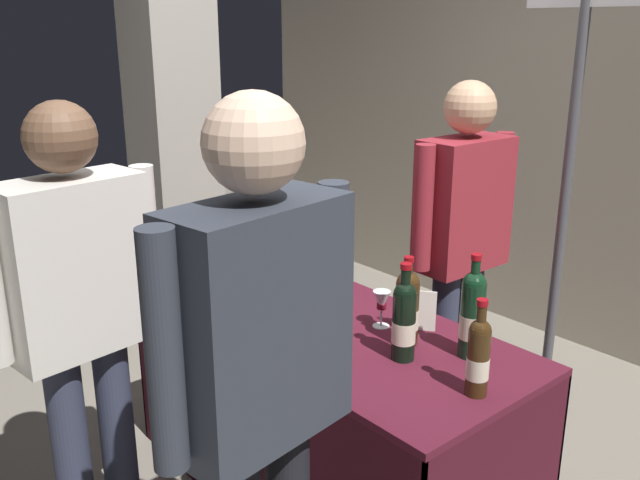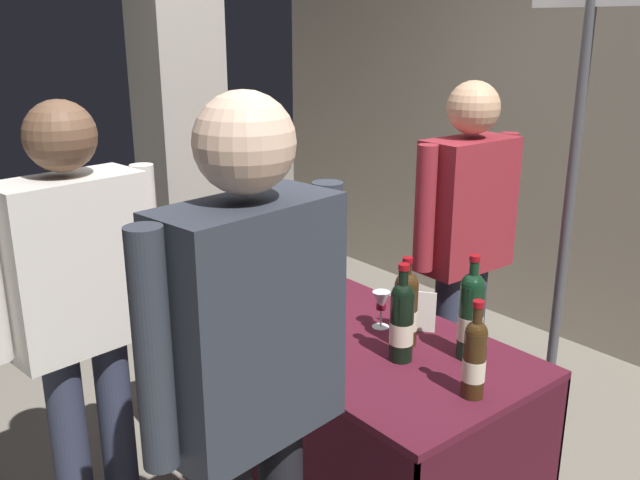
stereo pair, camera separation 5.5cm
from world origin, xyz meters
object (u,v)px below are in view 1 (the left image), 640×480
wine_glass_near_vendor (382,302)px  taster_foreground_right (79,301)px  display_bottle_0 (404,319)px  concrete_pillar (168,46)px  booth_signpost (569,159)px  flower_vase (283,263)px  vendor_presenter (462,232)px  featured_wine_bottle (203,247)px  tasting_table (320,376)px

wine_glass_near_vendor → taster_foreground_right: 1.02m
display_bottle_0 → wine_glass_near_vendor: display_bottle_0 is taller
concrete_pillar → booth_signpost: bearing=20.6°
wine_glass_near_vendor → booth_signpost: booth_signpost is taller
wine_glass_near_vendor → booth_signpost: (0.10, 0.98, 0.41)m
flower_vase → vendor_presenter: size_ratio=0.24×
featured_wine_bottle → tasting_table: bearing=9.0°
tasting_table → featured_wine_bottle: (-0.64, -0.10, 0.38)m
featured_wine_bottle → booth_signpost: booth_signpost is taller
tasting_table → wine_glass_near_vendor: bearing=29.3°
concrete_pillar → vendor_presenter: (1.69, 0.44, -0.74)m
concrete_pillar → taster_foreground_right: (1.39, -1.13, -0.74)m
featured_wine_bottle → flower_vase: flower_vase is taller
concrete_pillar → display_bottle_0: (2.09, -0.36, -0.78)m
featured_wine_bottle → wine_glass_near_vendor: 0.87m
vendor_presenter → taster_foreground_right: (-0.30, -1.57, 0.01)m
featured_wine_bottle → booth_signpost: size_ratio=0.15×
booth_signpost → display_bottle_0: bearing=-84.1°
booth_signpost → tasting_table: bearing=-105.7°
tasting_table → taster_foreground_right: 0.93m
featured_wine_bottle → display_bottle_0: 1.07m
display_bottle_0 → vendor_presenter: 0.89m
taster_foreground_right → concrete_pillar: bearing=43.9°
concrete_pillar → flower_vase: size_ratio=8.78×
tasting_table → wine_glass_near_vendor: wine_glass_near_vendor is taller
flower_vase → vendor_presenter: bearing=68.1°
tasting_table → vendor_presenter: bearing=88.6°
wine_glass_near_vendor → booth_signpost: 1.07m
featured_wine_bottle → flower_vase: size_ratio=0.83×
featured_wine_bottle → wine_glass_near_vendor: (0.85, 0.22, -0.04)m
flower_vase → booth_signpost: bearing=60.8°
display_bottle_0 → vendor_presenter: vendor_presenter is taller
featured_wine_bottle → vendor_presenter: size_ratio=0.20×
tasting_table → concrete_pillar: bearing=168.1°
taster_foreground_right → wine_glass_near_vendor: bearing=-35.4°
tasting_table → booth_signpost: (0.31, 1.10, 0.74)m
tasting_table → featured_wine_bottle: featured_wine_bottle is taller
display_bottle_0 → flower_vase: (-0.70, 0.05, -0.01)m
taster_foreground_right → booth_signpost: 1.99m
display_bottle_0 → tasting_table: bearing=178.8°
display_bottle_0 → taster_foreground_right: taster_foreground_right is taller
concrete_pillar → featured_wine_bottle: size_ratio=10.64×
taster_foreground_right → tasting_table: bearing=-26.7°
booth_signpost → flower_vase: bearing=-119.2°
concrete_pillar → display_bottle_0: concrete_pillar is taller
vendor_presenter → display_bottle_0: bearing=28.5°
concrete_pillar → vendor_presenter: concrete_pillar is taller
wine_glass_near_vendor → taster_foreground_right: size_ratio=0.08×
tasting_table → taster_foreground_right: taster_foreground_right is taller
wine_glass_near_vendor → flower_vase: bearing=-171.7°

